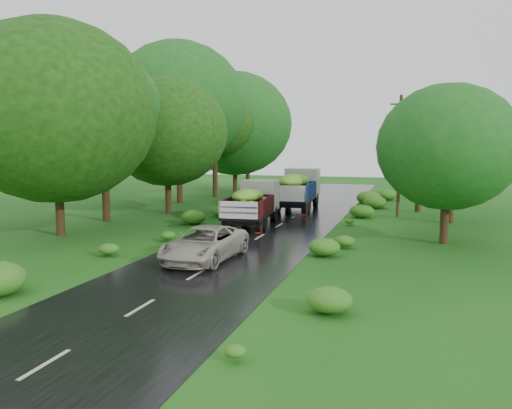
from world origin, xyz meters
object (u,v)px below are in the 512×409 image
at_px(car, 205,244).
at_px(utility_pole, 399,155).
at_px(truck_near, 253,201).
at_px(truck_far, 297,187).

height_order(car, utility_pole, utility_pole).
distance_m(truck_near, car, 9.23).
relative_size(truck_near, truck_far, 0.88).
xyz_separation_m(truck_near, car, (0.82, -9.16, -0.75)).
bearing_deg(truck_far, car, -92.22).
bearing_deg(car, truck_far, 92.15).
bearing_deg(truck_near, truck_far, 79.55).
xyz_separation_m(car, utility_pole, (7.25, 15.81, 3.44)).
height_order(truck_near, car, truck_near).
relative_size(truck_near, utility_pole, 0.78).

